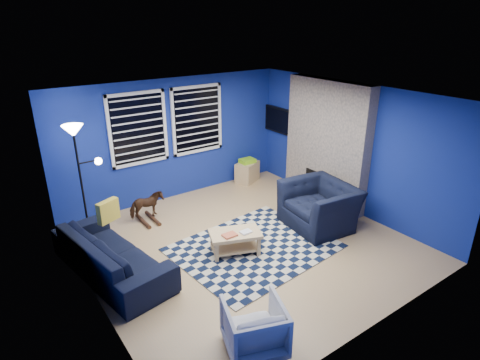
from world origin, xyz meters
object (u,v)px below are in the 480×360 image
at_px(cabinet, 247,171).
at_px(tv, 280,121).
at_px(sofa, 112,254).
at_px(armchair_big, 319,206).
at_px(rocking_horse, 147,206).
at_px(floor_lamp, 77,147).
at_px(coffee_table, 235,238).
at_px(armchair_bent, 254,327).

bearing_deg(cabinet, tv, -43.29).
bearing_deg(cabinet, sofa, -179.98).
bearing_deg(armchair_big, rocking_horse, -121.67).
xyz_separation_m(tv, floor_lamp, (-4.49, -0.13, 0.24)).
height_order(cabinet, floor_lamp, floor_lamp).
bearing_deg(tv, coffee_table, -142.17).
bearing_deg(armchair_big, coffee_table, -87.02).
bearing_deg(sofa, coffee_table, -118.90).
distance_m(coffee_table, cabinet, 3.11).
height_order(sofa, cabinet, sofa).
distance_m(cabinet, floor_lamp, 4.02).
distance_m(armchair_big, floor_lamp, 4.30).
bearing_deg(armchair_bent, cabinet, -105.87).
bearing_deg(tv, floor_lamp, -178.29).
distance_m(armchair_big, coffee_table, 1.80).
distance_m(armchair_big, armchair_bent, 3.25).
height_order(rocking_horse, coffee_table, rocking_horse).
relative_size(armchair_bent, floor_lamp, 0.34).
xyz_separation_m(armchair_bent, floor_lamp, (-0.76, 3.79, 1.33)).
bearing_deg(armchair_bent, coffee_table, -99.01).
relative_size(cabinet, floor_lamp, 0.33).
distance_m(armchair_bent, cabinet, 5.13).
xyz_separation_m(tv, cabinet, (-0.74, 0.25, -1.15)).
xyz_separation_m(armchair_big, coffee_table, (-1.80, 0.11, -0.12)).
distance_m(armchair_big, rocking_horse, 3.20).
bearing_deg(tv, rocking_horse, -175.66).
bearing_deg(tv, cabinet, 161.31).
distance_m(rocking_horse, cabinet, 2.77).
distance_m(tv, rocking_horse, 3.63).
bearing_deg(coffee_table, tv, 37.83).
height_order(armchair_big, floor_lamp, floor_lamp).
height_order(coffee_table, cabinet, cabinet).
relative_size(tv, rocking_horse, 1.62).
height_order(coffee_table, floor_lamp, floor_lamp).
bearing_deg(floor_lamp, rocking_horse, -7.09).
bearing_deg(cabinet, floor_lamp, 161.24).
bearing_deg(armchair_big, cabinet, -178.13).
height_order(sofa, coffee_table, sofa).
xyz_separation_m(sofa, coffee_table, (1.80, -0.63, -0.04)).
distance_m(rocking_horse, floor_lamp, 1.67).
height_order(rocking_horse, floor_lamp, floor_lamp).
distance_m(coffee_table, floor_lamp, 2.98).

